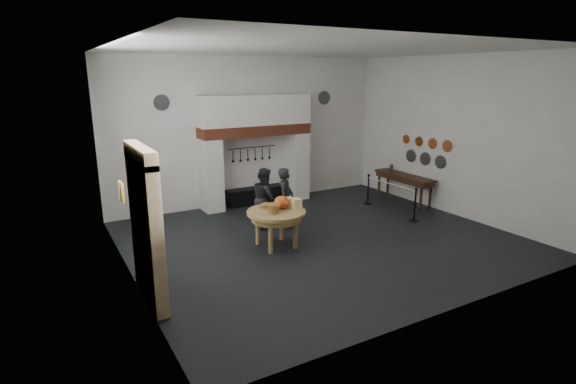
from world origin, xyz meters
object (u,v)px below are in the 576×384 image
work_table (276,212)px  visitor_far (265,198)px  side_table (404,176)px  visitor_near (286,199)px  barrier_post_far (368,190)px  iron_range (256,195)px  barrier_post_near (415,206)px

work_table → visitor_far: visitor_far is taller
side_table → visitor_near: bearing=-175.4°
visitor_far → side_table: (4.89, -0.04, 0.07)m
side_table → barrier_post_far: same height
work_table → visitor_near: (0.80, 0.97, -0.02)m
work_table → visitor_far: size_ratio=0.86×
visitor_near → side_table: visitor_near is taller
visitor_near → barrier_post_far: (3.42, 0.79, -0.37)m
work_table → visitor_near: size_ratio=0.84×
work_table → visitor_near: 1.26m
visitor_near → iron_range: bearing=34.2°
iron_range → barrier_post_far: (3.03, -1.83, 0.20)m
barrier_post_far → visitor_far: bearing=-174.1°
visitor_far → barrier_post_near: size_ratio=1.79×
visitor_near → barrier_post_near: visitor_near is taller
visitor_far → work_table: bearing=175.1°
work_table → visitor_far: 1.43m
iron_range → work_table: size_ratio=1.37×
work_table → side_table: 5.45m
work_table → side_table: (5.29, 1.34, 0.03)m
visitor_far → barrier_post_near: bearing=-101.6°
work_table → barrier_post_near: barrier_post_near is taller
work_table → visitor_near: visitor_near is taller
visitor_near → barrier_post_near: size_ratio=1.82×
visitor_far → side_table: size_ratio=0.73×
side_table → barrier_post_far: size_ratio=2.44×
barrier_post_near → barrier_post_far: (0.00, 2.00, 0.00)m
visitor_near → barrier_post_far: 3.53m
barrier_post_near → visitor_far: bearing=157.1°
iron_range → barrier_post_far: bearing=-31.1°
barrier_post_near → iron_range: bearing=128.3°
work_table → barrier_post_near: (4.21, -0.24, -0.39)m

